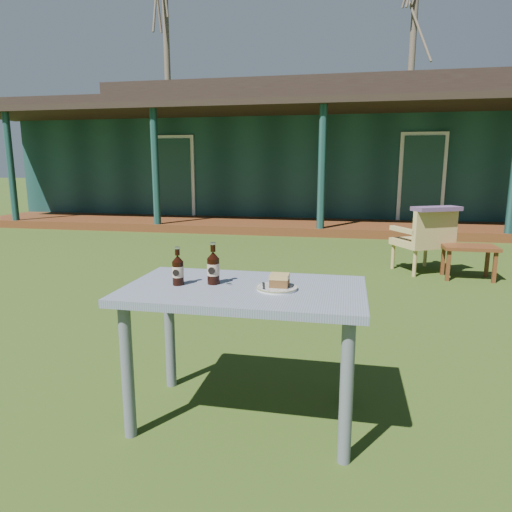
% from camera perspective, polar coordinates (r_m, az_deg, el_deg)
% --- Properties ---
extents(ground, '(80.00, 80.00, 0.00)m').
position_cam_1_polar(ground, '(4.01, 3.70, -7.95)').
color(ground, '#334916').
extents(pavilion, '(15.80, 8.30, 3.45)m').
position_cam_1_polar(pavilion, '(13.16, 9.45, 12.37)').
color(pavilion, '#153935').
rests_on(pavilion, ground).
extents(tree_left, '(0.28, 0.28, 10.50)m').
position_cam_1_polar(tree_left, '(23.23, -10.97, 20.81)').
color(tree_left, brown).
rests_on(tree_left, ground).
extents(tree_mid, '(0.28, 0.28, 9.50)m').
position_cam_1_polar(tree_mid, '(22.66, 18.70, 19.41)').
color(tree_mid, brown).
rests_on(tree_mid, ground).
extents(cafe_table, '(1.20, 0.70, 0.72)m').
position_cam_1_polar(cafe_table, '(2.32, -1.47, -6.30)').
color(cafe_table, slate).
rests_on(cafe_table, ground).
extents(plate, '(0.20, 0.20, 0.01)m').
position_cam_1_polar(plate, '(2.25, 2.63, -3.98)').
color(plate, silver).
rests_on(plate, cafe_table).
extents(cake_slice, '(0.09, 0.09, 0.06)m').
position_cam_1_polar(cake_slice, '(2.25, 2.95, -3.03)').
color(cake_slice, '#56381B').
rests_on(cake_slice, plate).
extents(fork, '(0.04, 0.14, 0.00)m').
position_cam_1_polar(fork, '(2.25, 0.95, -3.77)').
color(fork, silver).
rests_on(fork, plate).
extents(cola_bottle_near, '(0.06, 0.07, 0.22)m').
position_cam_1_polar(cola_bottle_near, '(2.34, -5.36, -1.44)').
color(cola_bottle_near, black).
rests_on(cola_bottle_near, cafe_table).
extents(cola_bottle_far, '(0.06, 0.06, 0.20)m').
position_cam_1_polar(cola_bottle_far, '(2.35, -9.74, -1.71)').
color(cola_bottle_far, black).
rests_on(cola_bottle_far, cafe_table).
extents(bottle_cap, '(0.03, 0.03, 0.01)m').
position_cam_1_polar(bottle_cap, '(2.33, -3.39, -3.54)').
color(bottle_cap, silver).
rests_on(bottle_cap, cafe_table).
extents(armchair_left, '(0.77, 0.76, 0.79)m').
position_cam_1_polar(armchair_left, '(6.01, 20.46, 2.18)').
color(armchair_left, tan).
rests_on(armchair_left, ground).
extents(floral_throw, '(0.62, 0.47, 0.05)m').
position_cam_1_polar(floral_throw, '(5.84, 21.65, 5.52)').
color(floral_throw, '#593E62').
rests_on(floral_throw, armchair_left).
extents(side_table, '(0.60, 0.40, 0.40)m').
position_cam_1_polar(side_table, '(5.89, 25.10, 0.64)').
color(side_table, '#582D15').
rests_on(side_table, ground).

